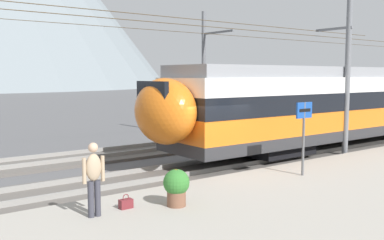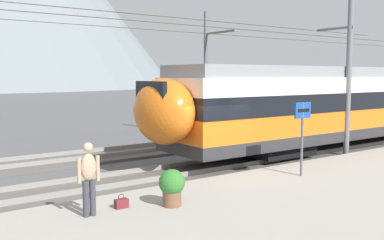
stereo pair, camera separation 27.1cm
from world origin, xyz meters
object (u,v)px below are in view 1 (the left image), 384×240
Objects in this scene: platform_sign at (304,122)px; passenger_walking at (94,176)px; catenary_mast_mid at (345,66)px; potted_plant_platform_edge at (176,185)px; catenary_mast_far_side at (206,71)px; handbag_beside_passenger at (126,204)px; train_near_platform at (369,100)px.

passenger_walking is at bearing 178.92° from platform_sign.
catenary_mast_mid is 10.91m from potted_plant_platform_edge.
catenary_mast_far_side reaches higher than handbag_beside_passenger.
handbag_beside_passenger is at bearing -135.88° from catenary_mast_far_side.
potted_plant_platform_edge is at bearing -167.00° from catenary_mast_mid.
catenary_mast_mid is 5.82m from platform_sign.
train_near_platform is 4.64m from catenary_mast_mid.
catenary_mast_far_side is 27.36× the size of passenger_walking.
passenger_walking is at bearing -168.54° from train_near_platform.
catenary_mast_far_side is at bearing 126.45° from train_near_platform.
potted_plant_platform_edge is at bearing -176.60° from platform_sign.
catenary_mast_far_side is at bearing 48.85° from potted_plant_platform_edge.
potted_plant_platform_edge reaches higher than handbag_beside_passenger.
platform_sign reaches higher than passenger_walking.
catenary_mast_mid is (-4.11, -1.37, 1.66)m from train_near_platform.
passenger_walking is at bearing 167.40° from potted_plant_platform_edge.
platform_sign is 6.37m from handbag_beside_passenger.
catenary_mast_mid reaches higher than passenger_walking.
catenary_mast_mid is at bearing -83.41° from catenary_mast_far_side.
passenger_walking is 2.03m from potted_plant_platform_edge.
passenger_walking reaches higher than potted_plant_platform_edge.
catenary_mast_far_side is at bearing 96.59° from catenary_mast_mid.
passenger_walking is (-16.25, -3.29, -0.97)m from train_near_platform.
catenary_mast_far_side is at bearing 44.12° from handbag_beside_passenger.
train_near_platform is 0.56× the size of catenary_mast_far_side.
catenary_mast_mid reaches higher than handbag_beside_passenger.
passenger_walking is at bearing -171.01° from catenary_mast_mid.
train_near_platform is 15.37× the size of passenger_walking.
catenary_mast_mid reaches higher than potted_plant_platform_edge.
potted_plant_platform_edge is (1.08, -0.56, 0.40)m from handbag_beside_passenger.
train_near_platform is 74.02× the size of handbag_beside_passenger.
train_near_platform is 28.56× the size of potted_plant_platform_edge.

